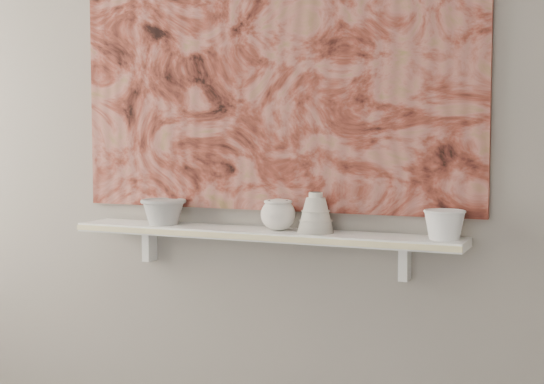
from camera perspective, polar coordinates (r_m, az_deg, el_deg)
The scene contains 11 objects.
wall_back at distance 2.67m, azimuth -0.06°, elevation 6.36°, with size 3.60×3.60×0.00m, color gray.
shelf at distance 2.60m, azimuth -0.90°, elevation -3.17°, with size 1.40×0.18×0.03m, color white.
shelf_stripe at distance 2.52m, azimuth -1.79°, elevation -3.42°, with size 1.40×0.01×0.02m, color beige.
bracket_left at distance 2.90m, azimuth -9.20°, elevation -3.96°, with size 0.03×0.06×0.12m, color white.
bracket_right at distance 2.51m, azimuth 9.98°, elevation -5.22°, with size 0.03×0.06×0.12m, color white.
painting at distance 2.67m, azimuth -0.19°, elevation 10.45°, with size 1.50×0.03×1.10m, color maroon.
house_motif at distance 2.50m, azimuth 9.22°, elevation 3.76°, with size 0.09×0.00×0.08m, color black.
bowl_grey at distance 2.78m, azimuth -8.17°, elevation -1.44°, with size 0.17×0.17×0.10m, color #A1A19E, non-canonical shape.
cup_cream at distance 2.57m, azimuth 0.46°, elevation -1.72°, with size 0.12×0.12×0.11m, color beige, non-canonical shape.
bell_vessel at distance 2.52m, azimuth 3.31°, elevation -1.54°, with size 0.12×0.12×0.14m, color beige, non-canonical shape.
bowl_white at distance 2.40m, azimuth 12.86°, elevation -2.40°, with size 0.13×0.13×0.09m, color silver, non-canonical shape.
Camera 1 is at (1.08, -0.84, 1.25)m, focal length 50.00 mm.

